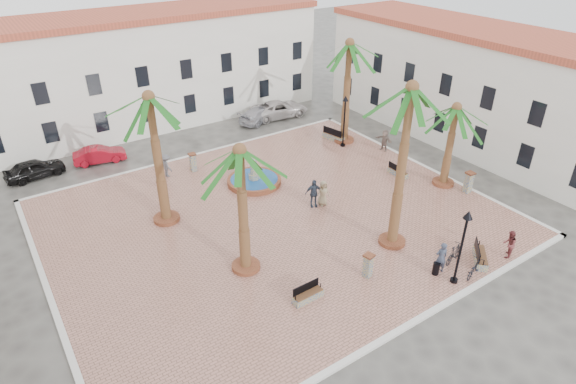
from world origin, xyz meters
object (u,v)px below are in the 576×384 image
at_px(palm_nw, 151,112).
at_px(bicycle_b, 454,253).
at_px(palm_s, 410,105).
at_px(bench_e, 398,172).
at_px(car_white, 279,109).
at_px(bicycle_a, 474,268).
at_px(bollard_n, 193,162).
at_px(litter_bin, 436,268).
at_px(bench_ne, 334,136).
at_px(car_red, 100,155).
at_px(lamppost_e, 345,113).
at_px(car_silver, 260,114).
at_px(bench_s, 308,295).
at_px(bollard_se, 368,265).
at_px(cyclist_b, 509,244).
at_px(bench_se, 480,257).
at_px(lamppost_s, 464,235).
at_px(cyclist_a, 441,258).
at_px(bollard_e, 469,182).
at_px(palm_ne, 349,55).
at_px(palm_sw, 240,166).
at_px(fountain, 254,180).
at_px(palm_e, 455,118).
at_px(pedestrian_east, 384,140).
at_px(pedestrian_fountain_b, 314,193).
at_px(pedestrian_north, 167,166).
at_px(pedestrian_fountain_a, 323,193).

xyz_separation_m(palm_nw, bicycle_b, (11.31, -12.43, -6.44)).
distance_m(palm_s, bench_e, 11.57).
bearing_deg(car_white, bicycle_a, 176.38).
xyz_separation_m(bollard_n, litter_bin, (5.60, -17.74, -0.37)).
bearing_deg(palm_nw, bench_ne, 13.37).
bearing_deg(car_red, lamppost_e, -104.99).
bearing_deg(car_white, car_silver, 95.07).
bearing_deg(car_silver, bollard_n, 102.23).
relative_size(bench_s, bollard_se, 1.19).
height_order(bench_s, bollard_n, bollard_n).
xyz_separation_m(bench_s, car_red, (-4.14, 21.14, 0.23)).
bearing_deg(cyclist_b, bench_ne, -120.47).
relative_size(bench_se, lamppost_s, 0.41).
bearing_deg(cyclist_a, palm_s, -65.36).
distance_m(bench_e, car_white, 14.73).
height_order(lamppost_e, bollard_se, lamppost_e).
bearing_deg(bicycle_a, bollard_e, -66.08).
xyz_separation_m(bicycle_b, car_silver, (2.00, 23.51, -0.00)).
distance_m(palm_ne, bench_e, 9.66).
bearing_deg(bench_s, lamppost_s, -25.47).
distance_m(bench_s, cyclist_a, 7.26).
height_order(bench_ne, car_silver, car_silver).
height_order(palm_sw, palm_ne, palm_ne).
distance_m(fountain, palm_e, 13.88).
height_order(bench_ne, car_red, car_red).
bearing_deg(palm_e, lamppost_e, 101.37).
bearing_deg(car_silver, bench_e, 169.37).
distance_m(palm_ne, bicycle_b, 17.70).
distance_m(palm_nw, palm_s, 13.59).
relative_size(palm_s, bench_s, 5.82).
bearing_deg(pedestrian_east, bench_e, -38.10).
distance_m(bollard_e, pedestrian_fountain_b, 10.58).
bearing_deg(palm_ne, palm_e, -83.76).
distance_m(palm_e, palm_ne, 9.80).
xyz_separation_m(bicycle_a, bicycle_b, (0.09, 1.35, 0.09)).
relative_size(palm_nw, bench_ne, 3.93).
distance_m(cyclist_b, pedestrian_north, 22.52).
relative_size(lamppost_s, car_silver, 0.92).
bearing_deg(car_silver, fountain, 126.38).
height_order(fountain, pedestrian_east, fountain).
bearing_deg(palm_e, palm_nw, 160.20).
height_order(bollard_se, litter_bin, bollard_se).
distance_m(litter_bin, pedestrian_fountain_a, 8.79).
height_order(bollard_e, cyclist_a, cyclist_a).
xyz_separation_m(lamppost_s, pedestrian_east, (8.07, 13.58, -2.03)).
bearing_deg(bicycle_b, palm_ne, -31.49).
bearing_deg(pedestrian_north, cyclist_b, -158.51).
height_order(palm_e, cyclist_b, palm_e).
bearing_deg(pedestrian_north, pedestrian_fountain_b, -155.91).
distance_m(palm_sw, palm_ne, 17.85).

